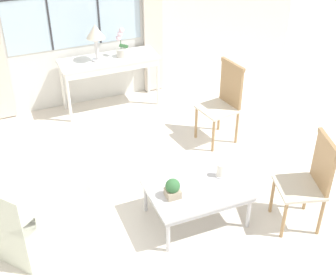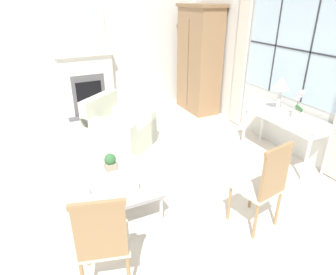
# 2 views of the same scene
# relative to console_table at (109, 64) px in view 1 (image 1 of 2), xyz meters

# --- Properties ---
(ground_plane) EXTENTS (14.00, 14.00, 0.00)m
(ground_plane) POSITION_rel_console_table_xyz_m (-0.37, -2.70, -0.69)
(ground_plane) COLOR silver
(wall_back_windowed) EXTENTS (7.20, 0.14, 2.80)m
(wall_back_windowed) POSITION_rel_console_table_xyz_m (-0.37, 0.33, 0.71)
(wall_back_windowed) COLOR silver
(wall_back_windowed) RESTS_ON ground_plane
(console_table) EXTENTS (1.40, 0.49, 0.78)m
(console_table) POSITION_rel_console_table_xyz_m (0.00, 0.00, 0.00)
(console_table) COLOR white
(console_table) RESTS_ON ground_plane
(table_lamp) EXTENTS (0.26, 0.26, 0.53)m
(table_lamp) POSITION_rel_console_table_xyz_m (-0.16, -0.03, 0.48)
(table_lamp) COLOR silver
(table_lamp) RESTS_ON console_table
(potted_orchid) EXTENTS (0.18, 0.14, 0.42)m
(potted_orchid) POSITION_rel_console_table_xyz_m (0.19, -0.01, 0.25)
(potted_orchid) COLOR #BCB7AD
(potted_orchid) RESTS_ON console_table
(armchair_upholstered) EXTENTS (1.29, 1.28, 0.87)m
(armchair_upholstered) POSITION_rel_console_table_xyz_m (-1.55, -2.20, -0.40)
(armchair_upholstered) COLOR beige
(armchair_upholstered) RESTS_ON ground_plane
(side_chair_wooden) EXTENTS (0.51, 0.51, 1.07)m
(side_chair_wooden) POSITION_rel_console_table_xyz_m (1.11, -1.40, -0.09)
(side_chair_wooden) COLOR beige
(side_chair_wooden) RESTS_ON ground_plane
(accent_chair_wooden) EXTENTS (0.54, 0.54, 1.03)m
(accent_chair_wooden) POSITION_rel_console_table_xyz_m (1.14, -3.16, -0.11)
(accent_chair_wooden) COLOR beige
(accent_chair_wooden) RESTS_ON ground_plane
(coffee_table) EXTENTS (0.99, 0.74, 0.42)m
(coffee_table) POSITION_rel_console_table_xyz_m (0.12, -2.68, -0.31)
(coffee_table) COLOR #BCBCC1
(coffee_table) RESTS_ON ground_plane
(potted_plant_small) EXTENTS (0.15, 0.15, 0.21)m
(potted_plant_small) POSITION_rel_console_table_xyz_m (-0.17, -2.73, -0.16)
(potted_plant_small) COLOR tan
(potted_plant_small) RESTS_ON coffee_table
(pillar_candle) EXTENTS (0.11, 0.11, 0.16)m
(pillar_candle) POSITION_rel_console_table_xyz_m (0.42, -2.61, -0.19)
(pillar_candle) COLOR silver
(pillar_candle) RESTS_ON coffee_table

